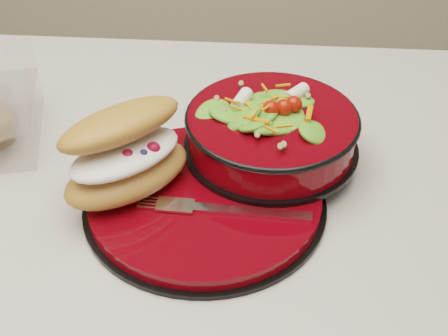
# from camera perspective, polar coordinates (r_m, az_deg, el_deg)

# --- Properties ---
(dinner_plate) EXTENTS (0.27, 0.27, 0.02)m
(dinner_plate) POSITION_cam_1_polar(r_m,az_deg,el_deg) (0.70, -1.70, -2.89)
(dinner_plate) COLOR black
(dinner_plate) RESTS_ON island_counter
(salad_bowl) EXTENTS (0.21, 0.21, 0.09)m
(salad_bowl) POSITION_cam_1_polar(r_m,az_deg,el_deg) (0.74, 4.39, 3.80)
(salad_bowl) COLOR black
(salad_bowl) RESTS_ON dinner_plate
(croissant) EXTENTS (0.17, 0.18, 0.09)m
(croissant) POSITION_cam_1_polar(r_m,az_deg,el_deg) (0.68, -8.89, 1.37)
(croissant) COLOR #AF6A35
(croissant) RESTS_ON dinner_plate
(fork) EXTENTS (0.17, 0.03, 0.00)m
(fork) POSITION_cam_1_polar(r_m,az_deg,el_deg) (0.67, 0.35, -3.85)
(fork) COLOR silver
(fork) RESTS_ON dinner_plate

